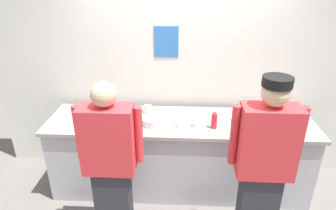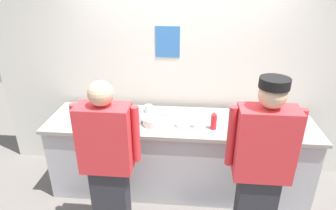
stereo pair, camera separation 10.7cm
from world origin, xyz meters
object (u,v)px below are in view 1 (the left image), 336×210
Objects in this scene: plate_stack_front at (154,121)px; sheet_tray at (255,124)px; ramekin_yellow_sauce at (94,120)px; ramekin_orange_sauce at (169,114)px; ramekin_green_sauce at (180,124)px; deli_cup at (148,109)px; chef_center at (264,164)px; squeeze_bottle_primary at (214,120)px; mixing_bowl_steel at (128,118)px; chef_near_left at (110,162)px; ramekin_red_sauce at (196,124)px.

sheet_tray is at bearing 3.06° from plate_stack_front.
ramekin_yellow_sauce is at bearing -179.42° from sheet_tray.
ramekin_orange_sauce is (0.14, 0.23, -0.02)m from plate_stack_front.
sheet_tray is 4.97× the size of ramekin_green_sauce.
plate_stack_front is 0.52× the size of sheet_tray.
ramekin_orange_sauce is at bearing 12.77° from ramekin_yellow_sauce.
deli_cup is at bearing 140.19° from ramekin_green_sauce.
ramekin_yellow_sauce is 0.63m from deli_cup.
chef_center is 8.59× the size of squeeze_bottle_primary.
mixing_bowl_steel reaches higher than sheet_tray.
chef_near_left reaches higher than squeeze_bottle_primary.
sheet_tray is 5.26× the size of deli_cup.
mixing_bowl_steel is 0.64× the size of sheet_tray.
ramekin_red_sauce is 0.39m from ramekin_orange_sauce.
chef_center reaches higher than deli_cup.
chef_near_left is at bearing -103.42° from deli_cup.
mixing_bowl_steel is at bearing 86.20° from chef_near_left.
chef_near_left is 5.43× the size of mixing_bowl_steel.
chef_center is 16.28× the size of ramekin_orange_sauce.
squeeze_bottle_primary is at bearing 120.45° from chef_center.
ramekin_green_sauce is 0.50m from deli_cup.
chef_near_left reaches higher than deli_cup.
ramekin_orange_sauce is (-0.14, 0.25, 0.00)m from ramekin_green_sauce.
mixing_bowl_steel is at bearing -154.96° from ramekin_orange_sauce.
chef_near_left reaches higher than ramekin_yellow_sauce.
deli_cup is at bearing 76.58° from chef_near_left.
chef_near_left reaches higher than sheet_tray.
deli_cup is (-1.21, 0.24, 0.03)m from sheet_tray.
ramekin_green_sauce is 0.17m from ramekin_red_sauce.
deli_cup is at bearing 168.57° from sheet_tray.
ramekin_green_sauce is 0.96m from ramekin_yellow_sauce.
ramekin_red_sauce is at bearing -173.85° from sheet_tray.
ramekin_green_sauce is at bearing -39.81° from deli_cup.
deli_cup reaches higher than ramekin_green_sauce.
ramekin_red_sauce is at bearing 39.49° from chef_near_left.
deli_cup reaches higher than ramekin_red_sauce.
deli_cup is (-0.11, 0.30, 0.00)m from plate_stack_front.
chef_near_left reaches higher than ramekin_red_sauce.
sheet_tray is 0.82m from ramekin_green_sauce.
ramekin_orange_sauce is (-0.96, 0.17, 0.01)m from sheet_tray.
ramekin_green_sauce is at bearing 46.10° from chef_near_left.
deli_cup is (-0.56, 0.31, 0.02)m from ramekin_red_sauce.
squeeze_bottle_primary is (-0.38, 0.64, 0.09)m from chef_center.
ramekin_green_sauce is at bearing -174.53° from sheet_tray.
deli_cup is at bearing 56.51° from mixing_bowl_steel.
sheet_tray is at bearing -11.43° from deli_cup.
chef_near_left is 1.01m from ramekin_orange_sauce.
sheet_tray is at bearing 6.15° from ramekin_red_sauce.
plate_stack_front is 1.10m from sheet_tray.
squeeze_bottle_primary is 2.22× the size of ramekin_red_sauce.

